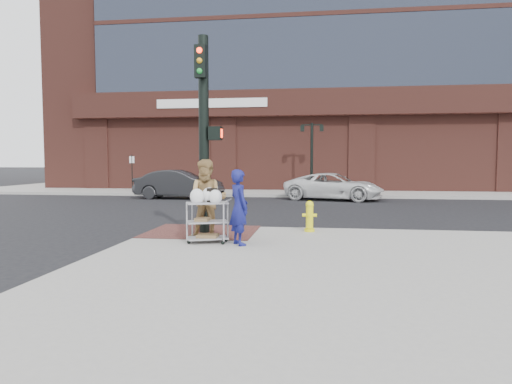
# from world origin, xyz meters

# --- Properties ---
(ground) EXTENTS (220.00, 220.00, 0.00)m
(ground) POSITION_xyz_m (0.00, 0.00, 0.00)
(ground) COLOR black
(ground) RESTS_ON ground
(sidewalk_far) EXTENTS (65.00, 36.00, 0.15)m
(sidewalk_far) POSITION_xyz_m (12.50, 32.00, 0.07)
(sidewalk_far) COLOR gray
(sidewalk_far) RESTS_ON ground
(brick_curb_ramp) EXTENTS (2.80, 2.40, 0.01)m
(brick_curb_ramp) POSITION_xyz_m (-0.60, 0.90, 0.16)
(brick_curb_ramp) COLOR #562C28
(brick_curb_ramp) RESTS_ON sidewalk_near
(bank_building) EXTENTS (42.00, 26.00, 28.00)m
(bank_building) POSITION_xyz_m (5.00, 31.00, 14.15)
(bank_building) COLOR brown
(bank_building) RESTS_ON sidewalk_far
(lamp_post) EXTENTS (1.32, 0.22, 4.00)m
(lamp_post) POSITION_xyz_m (2.00, 16.00, 2.62)
(lamp_post) COLOR black
(lamp_post) RESTS_ON sidewalk_far
(parking_sign) EXTENTS (0.05, 0.05, 2.20)m
(parking_sign) POSITION_xyz_m (-8.50, 15.00, 1.25)
(parking_sign) COLOR black
(parking_sign) RESTS_ON sidewalk_far
(traffic_signal_pole) EXTENTS (0.61, 0.51, 5.00)m
(traffic_signal_pole) POSITION_xyz_m (-0.48, 0.77, 2.83)
(traffic_signal_pole) COLOR black
(traffic_signal_pole) RESTS_ON sidewalk_near
(woman_blue) EXTENTS (0.68, 0.73, 1.67)m
(woman_blue) POSITION_xyz_m (0.68, -0.78, 0.98)
(woman_blue) COLOR navy
(woman_blue) RESTS_ON sidewalk_near
(pedestrian_tan) EXTENTS (0.98, 0.80, 1.89)m
(pedestrian_tan) POSITION_xyz_m (-0.19, -0.10, 1.10)
(pedestrian_tan) COLOR #A8844F
(pedestrian_tan) RESTS_ON sidewalk_near
(sedan_dark) EXTENTS (4.61, 1.69, 1.51)m
(sedan_dark) POSITION_xyz_m (-4.85, 12.52, 0.75)
(sedan_dark) COLOR black
(sedan_dark) RESTS_ON ground
(minivan_white) EXTENTS (5.33, 3.38, 1.37)m
(minivan_white) POSITION_xyz_m (3.18, 12.79, 0.68)
(minivan_white) COLOR silver
(minivan_white) RESTS_ON ground
(utility_cart) EXTENTS (1.02, 0.78, 1.25)m
(utility_cart) POSITION_xyz_m (-0.06, -0.63, 0.71)
(utility_cart) COLOR gray
(utility_cart) RESTS_ON sidewalk_near
(fire_hydrant) EXTENTS (0.38, 0.27, 0.81)m
(fire_hydrant) POSITION_xyz_m (2.19, 1.33, 0.56)
(fire_hydrant) COLOR yellow
(fire_hydrant) RESTS_ON sidewalk_near
(newsbox_yellow) EXTENTS (0.49, 0.46, 0.94)m
(newsbox_yellow) POSITION_xyz_m (-5.00, 15.26, 0.62)
(newsbox_yellow) COLOR yellow
(newsbox_yellow) RESTS_ON sidewalk_far
(newsbox_blue) EXTENTS (0.52, 0.50, 0.99)m
(newsbox_blue) POSITION_xyz_m (-6.12, 14.90, 0.65)
(newsbox_blue) COLOR #1B1FB3
(newsbox_blue) RESTS_ON sidewalk_far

